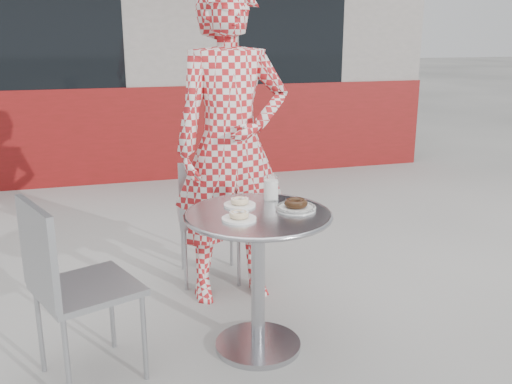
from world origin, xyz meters
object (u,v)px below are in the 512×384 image
object	(u,v)px
seated_person	(231,147)
bistro_table	(258,247)
plate_near	(239,217)
plate_checker	(296,206)
chair_left	(88,324)
milk_cup	(271,189)
chair_far	(210,242)
plate_far	(240,203)

from	to	relation	value
seated_person	bistro_table	bearing A→B (deg)	-93.72
plate_near	plate_checker	xyz separation A→B (m)	(0.30, 0.08, 0.00)
plate_near	plate_checker	size ratio (longest dim) A/B	0.80
chair_left	plate_near	size ratio (longest dim) A/B	5.46
bistro_table	milk_cup	distance (m)	0.33
chair_far	plate_near	distance (m)	1.10
chair_left	seated_person	xyz separation A→B (m)	(0.85, 0.67, 0.65)
bistro_table	seated_person	distance (m)	0.75
chair_left	milk_cup	xyz separation A→B (m)	(0.94, 0.22, 0.51)
bistro_table	seated_person	xyz separation A→B (m)	(0.03, 0.65, 0.37)
chair_far	seated_person	world-z (taller)	seated_person
seated_person	plate_near	world-z (taller)	seated_person
chair_far	plate_checker	bearing A→B (deg)	111.09
plate_far	milk_cup	distance (m)	0.20
chair_far	chair_left	bearing A→B (deg)	56.64
chair_left	plate_checker	xyz separation A→B (m)	(1.01, 0.02, 0.47)
chair_far	plate_near	xyz separation A→B (m)	(-0.06, -0.98, 0.48)
bistro_table	chair_left	world-z (taller)	chair_left
plate_checker	milk_cup	world-z (taller)	milk_cup
seated_person	plate_checker	bearing A→B (deg)	-77.00
plate_checker	milk_cup	distance (m)	0.21
plate_near	milk_cup	bearing A→B (deg)	48.54
chair_left	plate_checker	distance (m)	1.11
plate_checker	bistro_table	bearing A→B (deg)	-179.51
seated_person	plate_near	size ratio (longest dim) A/B	11.52
chair_far	milk_cup	distance (m)	0.90
chair_far	plate_checker	size ratio (longest dim) A/B	4.09
plate_checker	milk_cup	size ratio (longest dim) A/B	1.60
bistro_table	chair_far	bearing A→B (deg)	93.47
plate_far	plate_checker	size ratio (longest dim) A/B	0.80
bistro_table	plate_near	xyz separation A→B (m)	(-0.11, -0.07, 0.19)
chair_left	chair_far	bearing A→B (deg)	-60.71
bistro_table	chair_far	xyz separation A→B (m)	(-0.05, 0.91, -0.29)
seated_person	chair_far	bearing A→B (deg)	107.43
chair_far	plate_far	distance (m)	0.91
plate_far	plate_checker	distance (m)	0.28
seated_person	milk_cup	world-z (taller)	seated_person
bistro_table	seated_person	size ratio (longest dim) A/B	0.39
milk_cup	seated_person	bearing A→B (deg)	102.09
chair_far	plate_far	bearing A→B (deg)	95.90
milk_cup	chair_far	bearing A→B (deg)	104.44
milk_cup	plate_checker	bearing A→B (deg)	-72.08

